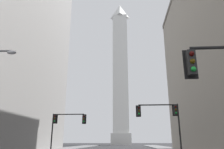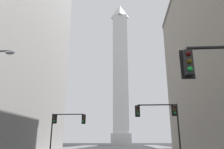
# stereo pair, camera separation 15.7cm
# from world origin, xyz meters

# --- Properties ---
(obelisk) EXTENTS (8.35, 8.35, 67.04)m
(obelisk) POSITION_xyz_m (0.00, 93.93, 32.35)
(obelisk) COLOR silver
(obelisk) RESTS_ON ground_plane
(traffic_light_mid_left) EXTENTS (4.90, 0.51, 5.31)m
(traffic_light_mid_left) POSITION_xyz_m (-6.45, 29.78, 4.04)
(traffic_light_mid_left) COLOR black
(traffic_light_mid_left) RESTS_ON ground_plane
(traffic_light_mid_right) EXTENTS (4.94, 0.53, 5.66)m
(traffic_light_mid_right) POSITION_xyz_m (6.51, 24.37, 4.31)
(traffic_light_mid_right) COLOR black
(traffic_light_mid_right) RESTS_ON ground_plane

